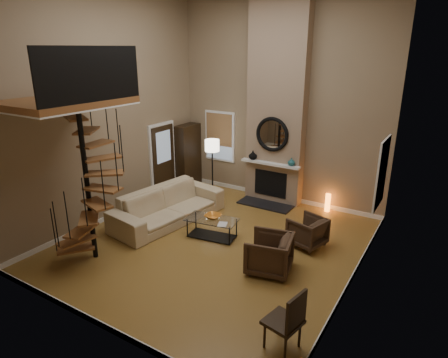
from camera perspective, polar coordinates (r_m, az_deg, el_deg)
The scene contains 32 objects.
ground at distance 8.76m, azimuth -1.39°, elevation -9.45°, with size 6.00×6.50×0.01m, color #A97D36.
back_wall at distance 10.68m, azimuth 8.23°, elevation 11.13°, with size 6.00×0.02×5.50m, color #8C765A.
front_wall at distance 5.49m, azimuth -20.50°, elevation 2.86°, with size 6.00×0.02×5.50m, color #8C765A.
left_wall at distance 9.79m, azimuth -16.63°, elevation 9.86°, with size 0.02×6.50×5.50m, color #8C765A.
right_wall at distance 6.71m, azimuth 20.51°, elevation 5.62°, with size 0.02×6.50×5.50m, color #8C765A.
baseboard_back at distance 11.34m, azimuth 7.58°, elevation -2.46°, with size 6.00×0.02×0.12m, color white.
baseboard_front at distance 6.71m, azimuth -17.66°, elevation -19.77°, with size 6.00×0.02×0.12m, color white.
baseboard_left at distance 10.51m, azimuth -15.23°, elevation -4.74°, with size 0.02×6.50×0.12m, color white.
baseboard_right at distance 7.74m, azimuth 18.11°, elevation -14.11°, with size 0.02×6.50×0.12m, color white.
chimney_breast at distance 10.50m, azimuth 7.80°, elevation 11.03°, with size 1.60×0.38×5.50m, color #8F755D.
hearth at distance 10.79m, azimuth 6.09°, elevation -3.77°, with size 1.50×0.60×0.04m, color black.
firebox at distance 10.84m, azimuth 6.85°, elevation -0.68°, with size 0.95×0.02×0.72m, color black.
mantel at distance 10.59m, azimuth 6.80°, elevation 2.26°, with size 1.70×0.18×0.06m, color white.
mirror_frame at distance 10.44m, azimuth 7.11°, elevation 6.55°, with size 0.94×0.94×0.10m, color black.
mirror_disc at distance 10.45m, azimuth 7.13°, elevation 6.56°, with size 0.80×0.80×0.01m, color white.
vase_left at distance 10.81m, azimuth 4.28°, elevation 3.54°, with size 0.24×0.24×0.25m, color black.
vase_right at distance 10.36m, azimuth 9.92°, elevation 2.51°, with size 0.20×0.20×0.21m, color #184F55.
window_back at distance 11.73m, azimuth -0.65°, elevation 6.41°, with size 1.02×0.06×1.52m.
window_right at distance 8.91m, azimuth 22.24°, elevation 0.96°, with size 0.06×1.02×1.52m.
entry_door at distance 11.37m, azimuth -9.00°, elevation 2.80°, with size 0.10×1.05×2.16m.
loft at distance 7.87m, azimuth -22.01°, elevation 10.84°, with size 1.70×2.20×1.09m.
spiral_stair at distance 7.97m, azimuth -19.56°, elevation 0.45°, with size 1.47×1.47×4.06m.
hutch at distance 12.04m, azimuth -5.38°, elevation 3.36°, with size 0.41×0.88×1.97m, color black.
sofa at distance 9.78m, azimuth -8.19°, elevation -3.92°, with size 2.97×1.16×0.87m, color #C4AF88.
armchair_near at distance 8.65m, azimuth 12.53°, elevation -7.68°, with size 0.69×0.71×0.65m, color #412C1E.
armchair_far at distance 7.67m, azimuth 7.25°, elevation -10.99°, with size 0.82×0.85×0.77m, color #412C1E.
coffee_table at distance 8.90m, azimuth -1.80°, elevation -6.90°, with size 1.25×0.77×0.44m.
bowl at distance 8.85m, azimuth -1.64°, elevation -5.53°, with size 0.37×0.37×0.09m, color orange.
book at distance 8.54m, azimuth -0.40°, elevation -6.73°, with size 0.20×0.27×0.03m, color gray.
floor_lamp at distance 10.88m, azimuth -1.76°, elevation 4.28°, with size 0.41×0.41×1.71m.
accent_lamp at distance 10.62m, azimuth 15.05°, elevation -3.38°, with size 0.14×0.14×0.48m, color orange.
side_chair at distance 5.84m, azimuth 9.47°, elevation -19.80°, with size 0.57×0.57×1.00m.
Camera 1 is at (4.24, -6.45, 4.15)m, focal length 30.97 mm.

